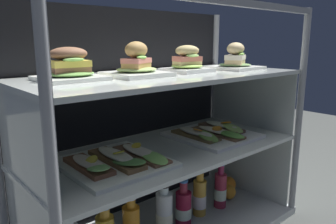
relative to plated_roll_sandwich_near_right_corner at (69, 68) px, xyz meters
name	(u,v)px	position (x,y,z in m)	size (l,w,h in m)	color
case_frame	(143,113)	(0.38, 0.10, -0.22)	(1.19, 0.55, 0.97)	gray
riser_lower_tier	(168,191)	(0.38, -0.06, -0.53)	(1.13, 0.49, 0.35)	silver
shelf_lower_glass	(168,150)	(0.38, -0.06, -0.35)	(1.15, 0.50, 0.02)	silver
riser_upper_tier	(168,114)	(0.38, -0.06, -0.20)	(1.13, 0.49, 0.29)	silver
shelf_upper_glass	(168,76)	(0.38, -0.06, -0.05)	(1.15, 0.50, 0.02)	silver
plated_roll_sandwich_near_right_corner	(69,68)	(0.00, 0.00, 0.00)	(0.20, 0.20, 0.11)	white
plated_roll_sandwich_far_right	(137,65)	(0.24, -0.05, 0.00)	(0.21, 0.21, 0.13)	white
plated_roll_sandwich_far_left	(187,62)	(0.50, -0.04, 0.00)	(0.17, 0.17, 0.11)	white
plated_roll_sandwich_mid_right	(235,60)	(0.77, -0.09, 0.00)	(0.21, 0.21, 0.12)	white
open_sandwich_tray_right_of_center	(117,161)	(0.11, -0.09, -0.32)	(0.34, 0.35, 0.06)	white
open_sandwich_tray_near_left_corner	(213,133)	(0.64, -0.08, -0.32)	(0.34, 0.35, 0.06)	white
juice_bottle_front_second	(164,215)	(0.32, -0.10, -0.61)	(0.07, 0.07, 0.24)	silver
juice_bottle_near_post	(183,208)	(0.45, -0.08, -0.63)	(0.07, 0.07, 0.21)	maroon
juice_bottle_front_fourth	(200,197)	(0.57, -0.07, -0.62)	(0.06, 0.06, 0.22)	gold
juice_bottle_front_left_end	(220,190)	(0.70, -0.09, -0.62)	(0.06, 0.06, 0.23)	#9E273E
orange_fruit_beside_bottles	(228,184)	(0.86, -0.01, -0.67)	(0.08, 0.08, 0.08)	orange
orange_fruit_near_left_post	(229,192)	(0.79, -0.06, -0.67)	(0.07, 0.07, 0.07)	orange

